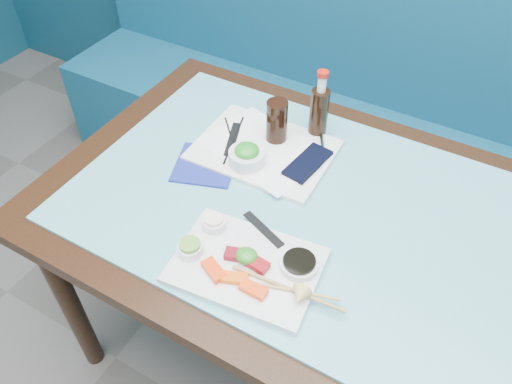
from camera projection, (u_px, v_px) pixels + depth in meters
The scene contains 34 objects.
booth_bench at pixel (395, 141), 2.03m from camera, with size 3.00×0.56×1.17m.
dining_table at pixel (314, 232), 1.31m from camera, with size 1.40×0.90×0.75m.
glass_top at pixel (316, 210), 1.25m from camera, with size 1.22×0.76×0.01m, color #5AA9B4.
sashimi_plate at pixel (246, 266), 1.11m from camera, with size 0.32×0.23×0.02m, color silver.
salmon_left at pixel (214, 270), 1.08m from camera, with size 0.06×0.03×0.02m, color #FF3B0A.
salmon_mid at pixel (235, 278), 1.07m from camera, with size 0.06×0.03×0.01m, color #FF580A.
salmon_right at pixel (254, 290), 1.05m from camera, with size 0.06×0.03×0.01m, color #FF420A.
tuna_left at pixel (236, 254), 1.11m from camera, with size 0.05×0.03×0.02m, color maroon.
tuna_right at pixel (257, 264), 1.09m from camera, with size 0.05×0.03×0.02m, color maroon.
seaweed_garnish at pixel (247, 256), 1.10m from camera, with size 0.05×0.05×0.03m, color #2A811D.
ramekin_wasabi at pixel (190, 249), 1.12m from camera, with size 0.06×0.06×0.02m, color white.
wasabi_fill at pixel (190, 244), 1.11m from camera, with size 0.05×0.05×0.01m, color #669A31.
ramekin_ginger at pixel (214, 224), 1.17m from camera, with size 0.05×0.05×0.02m, color silver.
ginger_fill at pixel (214, 219), 1.16m from camera, with size 0.04×0.04×0.01m, color #FEE1D1.
soy_dish at pixel (299, 264), 1.09m from camera, with size 0.09×0.09×0.02m, color silver.
soy_fill at pixel (299, 261), 1.09m from camera, with size 0.07×0.07×0.01m, color black.
lemon_wedge at pixel (300, 296), 1.02m from camera, with size 0.04×0.04×0.03m, color #EAC96E.
chopstick_sleeve at pixel (263, 229), 1.17m from camera, with size 0.13×0.02×0.00m, color black.
wooden_chopstick_a at pixel (288, 288), 1.05m from camera, with size 0.01×0.01×0.26m, color #A5814D.
wooden_chopstick_b at pixel (292, 290), 1.05m from camera, with size 0.01×0.01×0.21m, color tan.
serving_tray at pixel (264, 150), 1.39m from camera, with size 0.37×0.28×0.01m, color white.
paper_placemat at pixel (264, 148), 1.39m from camera, with size 0.32×0.23×0.00m, color white.
seaweed_bowl at pixel (247, 157), 1.33m from camera, with size 0.10×0.10×0.04m, color silver.
seaweed_salad at pixel (247, 151), 1.31m from camera, with size 0.07×0.07×0.03m, color #218A1F.
cola_glass at pixel (277, 121), 1.37m from camera, with size 0.06×0.06×0.12m, color black.
navy_pouch at pixel (308, 163), 1.34m from camera, with size 0.07×0.15×0.01m, color black.
fork at pixel (322, 141), 1.40m from camera, with size 0.01×0.01×0.09m, color silver.
black_chopstick_a at pixel (231, 139), 1.41m from camera, with size 0.01×0.01×0.20m, color black.
black_chopstick_b at pixel (234, 139), 1.41m from camera, with size 0.01×0.01×0.21m, color black.
tray_sleeve at pixel (233, 139), 1.41m from camera, with size 0.02×0.15×0.00m, color black.
cola_bottle_body at pixel (319, 114), 1.40m from camera, with size 0.05×0.05×0.15m, color black.
cola_bottle_neck at pixel (322, 84), 1.33m from camera, with size 0.02×0.02×0.05m, color white.
cola_bottle_cap at pixel (323, 74), 1.31m from camera, with size 0.03×0.03×0.01m, color #B5140B.
blue_napkin at pixel (205, 165), 1.35m from camera, with size 0.16×0.16×0.01m, color navy.
Camera 1 is at (0.29, 0.64, 1.67)m, focal length 35.00 mm.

